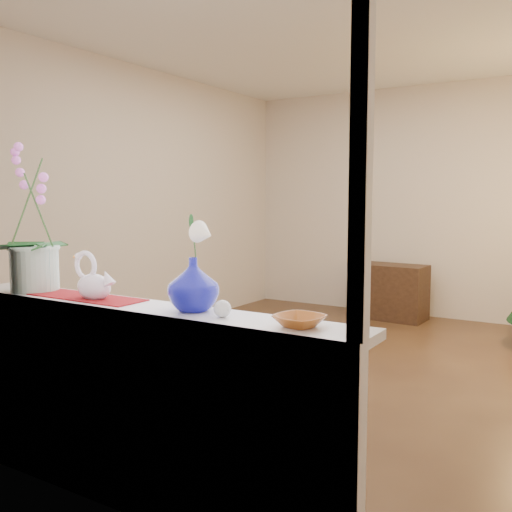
{
  "coord_description": "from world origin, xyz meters",
  "views": [
    {
      "loc": [
        1.77,
        -4.24,
        1.4
      ],
      "look_at": [
        0.01,
        -1.4,
        1.06
      ],
      "focal_mm": 40.0,
      "sensor_mm": 36.0,
      "label": 1
    }
  ],
  "objects_px": {
    "side_table": "(388,291)",
    "paperweight": "(222,309)",
    "amber_dish": "(299,322)",
    "swan": "(94,277)",
    "orchid_pot": "(33,217)",
    "blue_vase": "(193,280)"
  },
  "relations": [
    {
      "from": "amber_dish",
      "to": "side_table",
      "type": "distance_m",
      "value": 4.7
    },
    {
      "from": "blue_vase",
      "to": "paperweight",
      "type": "relative_size",
      "value": 3.7
    },
    {
      "from": "side_table",
      "to": "swan",
      "type": "bearing_deg",
      "value": -85.75
    },
    {
      "from": "blue_vase",
      "to": "swan",
      "type": "bearing_deg",
      "value": -176.46
    },
    {
      "from": "paperweight",
      "to": "amber_dish",
      "type": "relative_size",
      "value": 0.46
    },
    {
      "from": "blue_vase",
      "to": "amber_dish",
      "type": "height_order",
      "value": "blue_vase"
    },
    {
      "from": "blue_vase",
      "to": "amber_dish",
      "type": "xyz_separation_m",
      "value": [
        0.52,
        -0.03,
        -0.11
      ]
    },
    {
      "from": "amber_dish",
      "to": "side_table",
      "type": "height_order",
      "value": "amber_dish"
    },
    {
      "from": "orchid_pot",
      "to": "swan",
      "type": "distance_m",
      "value": 0.53
    },
    {
      "from": "swan",
      "to": "amber_dish",
      "type": "height_order",
      "value": "swan"
    },
    {
      "from": "orchid_pot",
      "to": "swan",
      "type": "bearing_deg",
      "value": -2.15
    },
    {
      "from": "side_table",
      "to": "paperweight",
      "type": "bearing_deg",
      "value": -76.4
    },
    {
      "from": "orchid_pot",
      "to": "amber_dish",
      "type": "xyz_separation_m",
      "value": [
        1.54,
        -0.01,
        -0.36
      ]
    },
    {
      "from": "paperweight",
      "to": "side_table",
      "type": "xyz_separation_m",
      "value": [
        -0.84,
        4.52,
        -0.64
      ]
    },
    {
      "from": "orchid_pot",
      "to": "side_table",
      "type": "bearing_deg",
      "value": 85.37
    },
    {
      "from": "side_table",
      "to": "amber_dish",
      "type": "bearing_deg",
      "value": -72.24
    },
    {
      "from": "orchid_pot",
      "to": "swan",
      "type": "height_order",
      "value": "orchid_pot"
    },
    {
      "from": "orchid_pot",
      "to": "blue_vase",
      "type": "xyz_separation_m",
      "value": [
        1.02,
        0.02,
        -0.25
      ]
    },
    {
      "from": "blue_vase",
      "to": "side_table",
      "type": "distance_m",
      "value": 4.58
    },
    {
      "from": "swan",
      "to": "amber_dish",
      "type": "distance_m",
      "value": 1.09
    },
    {
      "from": "swan",
      "to": "side_table",
      "type": "relative_size",
      "value": 0.3
    },
    {
      "from": "paperweight",
      "to": "side_table",
      "type": "height_order",
      "value": "paperweight"
    }
  ]
}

